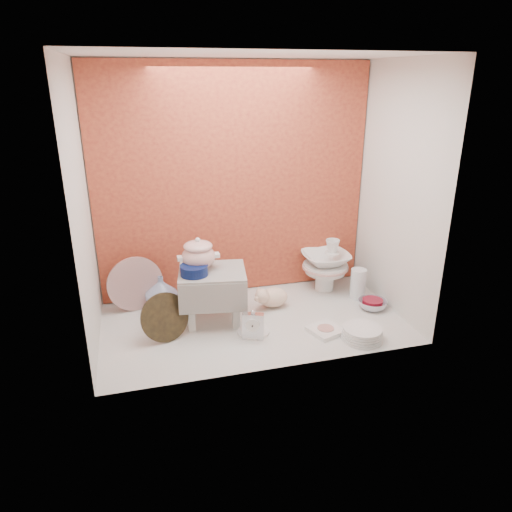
{
  "coord_description": "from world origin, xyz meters",
  "views": [
    {
      "loc": [
        -0.65,
        -2.46,
        1.4
      ],
      "look_at": [
        0.02,
        0.02,
        0.42
      ],
      "focal_mm": 33.15,
      "sensor_mm": 36.0,
      "label": 1
    }
  ],
  "objects": [
    {
      "name": "crystal_bowl",
      "position": [
        0.78,
        -0.03,
        0.03
      ],
      "size": [
        0.22,
        0.22,
        0.06
      ],
      "primitive_type": "imported",
      "rotation": [
        0.0,
        0.0,
        -0.24
      ],
      "color": "silver",
      "rests_on": "ground"
    },
    {
      "name": "cobalt_bowl",
      "position": [
        -0.34,
        0.05,
        0.36
      ],
      "size": [
        0.18,
        0.18,
        0.06
      ],
      "primitive_type": "cylinder",
      "rotation": [
        0.0,
        0.0,
        0.12
      ],
      "color": "#091546",
      "rests_on": "step_stool"
    },
    {
      "name": "teacup_saucer",
      "position": [
        -0.03,
        -0.12,
        0.01
      ],
      "size": [
        0.24,
        0.24,
        0.01
      ],
      "primitive_type": "cylinder",
      "rotation": [
        0.0,
        0.0,
        0.38
      ],
      "color": "white",
      "rests_on": "ground"
    },
    {
      "name": "lacquer_tray",
      "position": [
        -0.53,
        -0.06,
        0.14
      ],
      "size": [
        0.3,
        0.19,
        0.27
      ],
      "primitive_type": null,
      "rotation": [
        0.0,
        0.0,
        0.32
      ],
      "color": "black",
      "rests_on": "ground"
    },
    {
      "name": "step_stool",
      "position": [
        -0.23,
        0.08,
        0.16
      ],
      "size": [
        0.44,
        0.39,
        0.33
      ],
      "primitive_type": null,
      "rotation": [
        0.0,
        0.0,
        -0.16
      ],
      "color": "silver",
      "rests_on": "ground"
    },
    {
      "name": "lattice_dish",
      "position": [
        0.37,
        -0.23,
        0.01
      ],
      "size": [
        0.22,
        0.22,
        0.02
      ],
      "primitive_type": "cube",
      "rotation": [
        0.0,
        0.0,
        0.33
      ],
      "color": "white",
      "rests_on": "ground"
    },
    {
      "name": "floral_platter",
      "position": [
        -0.68,
        0.36,
        0.18
      ],
      "size": [
        0.35,
        0.12,
        0.35
      ],
      "primitive_type": null,
      "rotation": [
        0.0,
        0.0,
        0.22
      ],
      "color": "silver",
      "rests_on": "ground"
    },
    {
      "name": "clear_glass_vase",
      "position": [
        0.76,
        0.14,
        0.1
      ],
      "size": [
        0.13,
        0.13,
        0.2
      ],
      "primitive_type": "cylinder",
      "rotation": [
        0.0,
        0.0,
        -0.38
      ],
      "color": "silver",
      "rests_on": "ground"
    },
    {
      "name": "blue_white_vase",
      "position": [
        -0.52,
        0.34,
        0.11
      ],
      "size": [
        0.22,
        0.22,
        0.22
      ],
      "primitive_type": "imported",
      "rotation": [
        0.0,
        0.0,
        -0.08
      ],
      "color": "white",
      "rests_on": "ground"
    },
    {
      "name": "ground",
      "position": [
        0.0,
        0.0,
        0.0
      ],
      "size": [
        1.8,
        1.8,
        0.0
      ],
      "primitive_type": "plane",
      "color": "silver",
      "rests_on": "ground"
    },
    {
      "name": "gold_rim_teacup",
      "position": [
        -0.03,
        -0.12,
        0.06
      ],
      "size": [
        0.15,
        0.15,
        0.09
      ],
      "primitive_type": "imported",
      "rotation": [
        0.0,
        0.0,
        0.24
      ],
      "color": "white",
      "rests_on": "teacup_saucer"
    },
    {
      "name": "dinner_plate_stack",
      "position": [
        0.54,
        -0.35,
        0.04
      ],
      "size": [
        0.25,
        0.25,
        0.07
      ],
      "primitive_type": "cylinder",
      "rotation": [
        0.0,
        0.0,
        0.04
      ],
      "color": "white",
      "rests_on": "ground"
    },
    {
      "name": "soup_tureen",
      "position": [
        -0.3,
        0.13,
        0.43
      ],
      "size": [
        0.26,
        0.26,
        0.2
      ],
      "primitive_type": null,
      "rotation": [
        0.0,
        0.0,
        0.12
      ],
      "color": "white",
      "rests_on": "step_stool"
    },
    {
      "name": "plush_pig",
      "position": [
        0.17,
        0.16,
        0.07
      ],
      "size": [
        0.25,
        0.17,
        0.14
      ],
      "primitive_type": "ellipsoid",
      "rotation": [
        0.0,
        0.0,
        -0.04
      ],
      "color": "beige",
      "rests_on": "ground"
    },
    {
      "name": "porcelain_tower",
      "position": [
        0.6,
        0.33,
        0.18
      ],
      "size": [
        0.41,
        0.41,
        0.37
      ],
      "primitive_type": null,
      "rotation": [
        0.0,
        0.0,
        0.34
      ],
      "color": "white",
      "rests_on": "ground"
    },
    {
      "name": "niche_shell",
      "position": [
        0.0,
        0.18,
        0.93
      ],
      "size": [
        1.86,
        1.03,
        1.53
      ],
      "color": "#C35830",
      "rests_on": "ground"
    },
    {
      "name": "mantel_clock",
      "position": [
        -0.05,
        -0.19,
        0.09
      ],
      "size": [
        0.13,
        0.08,
        0.18
      ],
      "primitive_type": "cube",
      "rotation": [
        0.0,
        0.0,
        -0.37
      ],
      "color": "silver",
      "rests_on": "ground"
    }
  ]
}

